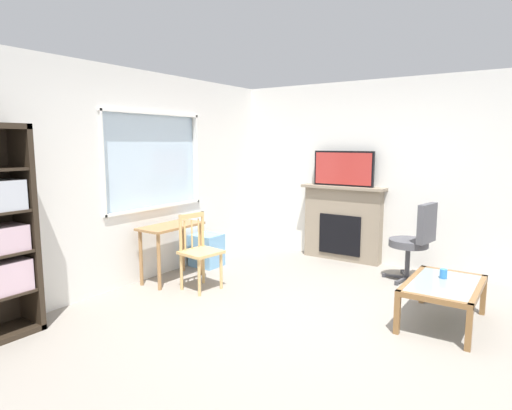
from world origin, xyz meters
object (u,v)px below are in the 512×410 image
(coffee_table, at_px, (444,288))
(office_chair, at_px, (415,238))
(fireplace, at_px, (342,223))
(desk_under_window, at_px, (171,235))
(sippy_cup, at_px, (443,274))
(tv, at_px, (343,169))
(plastic_drawer_unit, at_px, (207,250))
(wooden_chair, at_px, (199,251))

(coffee_table, bearing_deg, office_chair, 25.70)
(fireplace, relative_size, office_chair, 1.25)
(desk_under_window, height_order, sippy_cup, desk_under_window)
(tv, bearing_deg, plastic_drawer_unit, 133.11)
(fireplace, distance_m, sippy_cup, 2.25)
(tv, distance_m, sippy_cup, 2.42)
(office_chair, distance_m, coffee_table, 1.31)
(wooden_chair, xyz_separation_m, sippy_cup, (0.68, -2.58, -0.01))
(fireplace, distance_m, tv, 0.80)
(plastic_drawer_unit, distance_m, sippy_cup, 3.15)
(desk_under_window, relative_size, wooden_chair, 0.93)
(desk_under_window, xyz_separation_m, office_chair, (1.64, -2.56, -0.02))
(desk_under_window, height_order, coffee_table, desk_under_window)
(tv, bearing_deg, sippy_cup, -131.11)
(desk_under_window, relative_size, office_chair, 0.83)
(sippy_cup, bearing_deg, plastic_drawer_unit, 87.95)
(coffee_table, relative_size, sippy_cup, 10.99)
(desk_under_window, height_order, office_chair, office_chair)
(desk_under_window, relative_size, coffee_table, 0.84)
(desk_under_window, height_order, wooden_chair, wooden_chair)
(plastic_drawer_unit, bearing_deg, tv, -46.89)
(desk_under_window, bearing_deg, sippy_cup, -78.72)
(wooden_chair, height_order, sippy_cup, wooden_chair)
(fireplace, height_order, coffee_table, fireplace)
(fireplace, bearing_deg, wooden_chair, 157.75)
(office_chair, height_order, sippy_cup, office_chair)
(wooden_chair, height_order, tv, tv)
(wooden_chair, bearing_deg, desk_under_window, 82.78)
(desk_under_window, bearing_deg, wooden_chair, -97.22)
(wooden_chair, relative_size, sippy_cup, 10.00)
(wooden_chair, height_order, fireplace, fireplace)
(desk_under_window, height_order, plastic_drawer_unit, desk_under_window)
(plastic_drawer_unit, xyz_separation_m, office_chair, (0.91, -2.61, 0.33))
(fireplace, xyz_separation_m, tv, (-0.02, 0.00, 0.80))
(plastic_drawer_unit, relative_size, office_chair, 0.45)
(desk_under_window, xyz_separation_m, coffee_table, (0.47, -3.13, -0.22))
(coffee_table, distance_m, sippy_cup, 0.18)
(wooden_chair, xyz_separation_m, fireplace, (2.17, -0.89, 0.09))
(wooden_chair, height_order, coffee_table, wooden_chair)
(wooden_chair, xyz_separation_m, plastic_drawer_unit, (0.79, 0.56, -0.24))
(fireplace, bearing_deg, sippy_cup, -131.46)
(coffee_table, bearing_deg, plastic_drawer_unit, 85.34)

